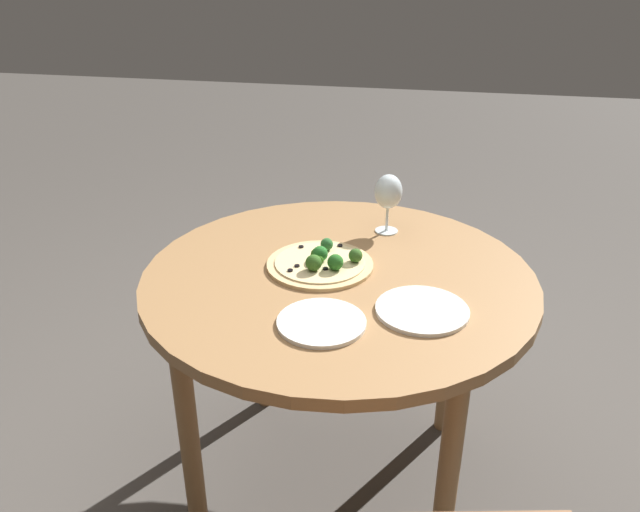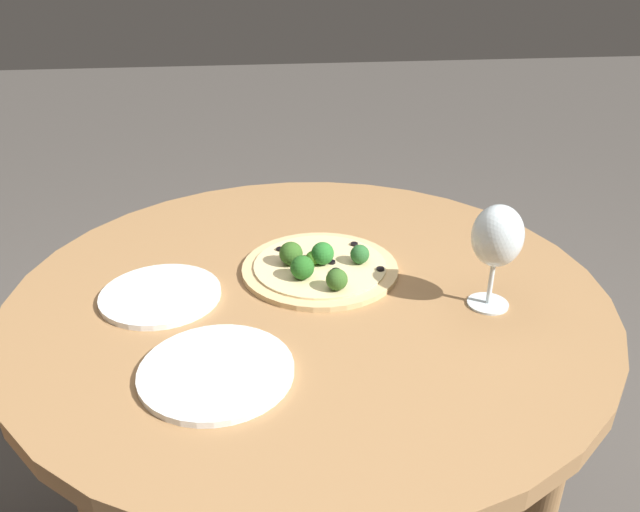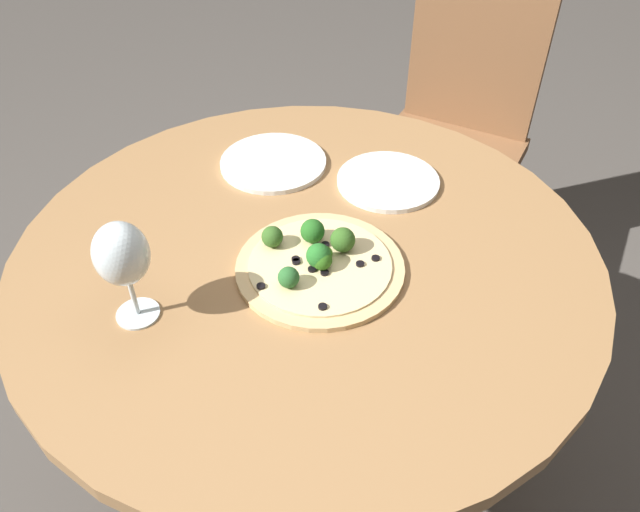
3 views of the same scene
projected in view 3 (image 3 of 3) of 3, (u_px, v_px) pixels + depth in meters
name	position (u px, v px, depth m)	size (l,w,h in m)	color
ground_plane	(310.00, 466.00, 1.56)	(12.00, 12.00, 0.00)	#4C4742
dining_table	(306.00, 281.00, 1.13)	(1.01, 1.01, 0.73)	olive
chair	(455.00, 125.00, 1.79)	(0.48, 0.48, 0.97)	brown
pizza	(318.00, 261.00, 1.03)	(0.28, 0.28, 0.06)	tan
wine_glass	(122.00, 256.00, 0.88)	(0.08, 0.08, 0.18)	silver
plate_near	(388.00, 181.00, 1.22)	(0.20, 0.20, 0.01)	silver
plate_far	(273.00, 162.00, 1.27)	(0.22, 0.22, 0.01)	silver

